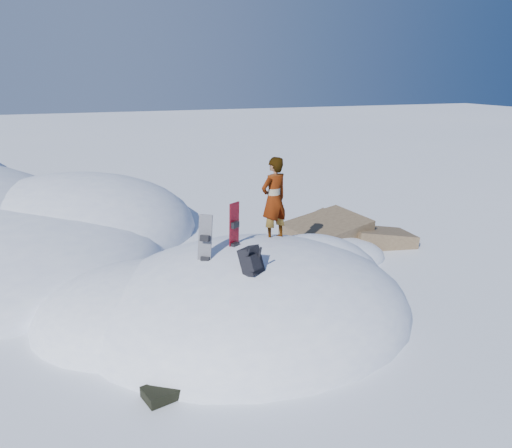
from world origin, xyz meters
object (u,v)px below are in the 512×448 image
object	(u,v)px
snowboard_red	(234,237)
snowboard_dark	(205,251)
backpack	(251,261)
person	(274,199)

from	to	relation	value
snowboard_red	snowboard_dark	size ratio (longest dim) A/B	1.05
snowboard_red	backpack	distance (m)	1.32
snowboard_dark	snowboard_red	bearing A→B (deg)	66.64
snowboard_red	snowboard_dark	world-z (taller)	snowboard_red
snowboard_red	backpack	bearing A→B (deg)	-126.57
snowboard_red	snowboard_dark	xyz separation A→B (m)	(-0.75, -0.44, -0.06)
snowboard_dark	person	bearing A→B (deg)	63.25
person	snowboard_dark	bearing A→B (deg)	6.99
snowboard_dark	person	world-z (taller)	person
snowboard_red	person	size ratio (longest dim) A/B	0.81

